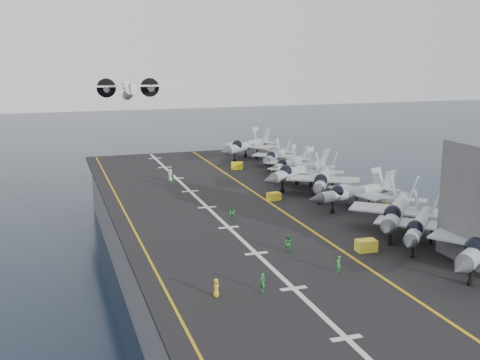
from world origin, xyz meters
name	(u,v)px	position (x,y,z in m)	size (l,w,h in m)	color
ground	(249,275)	(0.00, 0.00, 0.00)	(500.00, 500.00, 0.00)	#142135
hull	(249,241)	(0.00, 0.00, 5.00)	(36.00, 90.00, 10.00)	#56595E
flight_deck	(249,205)	(0.00, 0.00, 10.20)	(38.00, 92.00, 0.40)	black
foul_line	(269,202)	(3.00, 0.00, 10.42)	(0.35, 90.00, 0.02)	gold
landing_centerline	(207,207)	(-6.00, 0.00, 10.42)	(0.50, 90.00, 0.02)	silver
deck_edge_port	(126,214)	(-17.00, 0.00, 10.42)	(0.25, 90.00, 0.02)	gold
deck_edge_stbd	(367,194)	(18.50, 0.00, 10.42)	(0.25, 90.00, 0.02)	gold
fighter_jet_1	(419,224)	(11.65, -23.06, 12.90)	(16.78, 17.12, 5.00)	#9FA7B0
fighter_jet_2	(397,210)	(11.90, -18.21, 13.25)	(18.88, 19.59, 5.69)	gray
fighter_jet_3	(355,191)	(12.64, -6.97, 12.86)	(16.13, 12.78, 4.92)	gray
fighter_jet_4	(323,178)	(11.54, 0.64, 13.15)	(17.16, 19.04, 5.51)	#9EA6AE
fighter_jet_5	(298,170)	(10.63, 7.39, 13.14)	(19.00, 17.53, 5.49)	#A3A9B2
fighter_jet_6	(289,163)	(12.44, 15.43, 12.76)	(16.03, 15.97, 4.71)	#9DA6AC
fighter_jet_7	(276,155)	(13.22, 23.56, 12.72)	(15.28, 16.00, 4.64)	gray
fighter_jet_8	(247,145)	(11.09, 33.78, 13.20)	(19.24, 18.59, 5.59)	gray
tow_cart_a	(366,246)	(5.36, -22.88, 11.03)	(2.16, 1.45, 1.27)	yellow
tow_cart_b	(274,196)	(4.07, 0.96, 10.95)	(2.06, 1.56, 1.11)	yellow
tow_cart_c	(237,166)	(6.08, 24.48, 11.03)	(2.40, 1.89, 1.26)	yellow
crew_0	(216,288)	(-13.07, -29.54, 11.21)	(1.03, 1.17, 1.63)	gold
crew_1	(262,283)	(-8.90, -29.78, 11.25)	(1.05, 1.22, 1.71)	#268C33
crew_2	(232,213)	(-4.50, -6.78, 11.26)	(1.21, 1.21, 1.71)	#268C33
crew_4	(173,178)	(-7.34, 16.41, 11.33)	(0.87, 1.20, 1.87)	#268C33
crew_5	(170,175)	(-7.26, 18.55, 11.36)	(1.31, 1.38, 1.92)	silver
crew_6	(338,264)	(-0.33, -27.57, 11.24)	(1.21, 1.08, 1.68)	#268C33
crew_7	(288,243)	(-2.59, -20.38, 11.31)	(1.31, 1.21, 1.82)	#268C33
transport_plane	(129,92)	(-7.69, 61.81, 22.02)	(25.25, 18.10, 5.72)	silver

